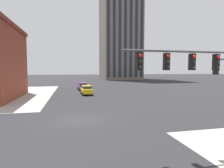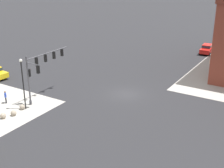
% 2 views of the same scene
% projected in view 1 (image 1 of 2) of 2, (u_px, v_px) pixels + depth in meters
% --- Properties ---
extents(ground_plane, '(320.00, 320.00, 0.00)m').
position_uv_depth(ground_plane, '(79.00, 120.00, 17.10)').
color(ground_plane, '#262628').
extents(traffic_signal_main, '(7.18, 2.09, 5.98)m').
position_uv_depth(traffic_signal_main, '(209.00, 77.00, 10.66)').
color(traffic_signal_main, '#4C4C51').
rests_on(traffic_signal_main, ground).
extents(car_main_northbound_far, '(2.12, 4.51, 1.68)m').
position_uv_depth(car_main_northbound_far, '(82.00, 86.00, 41.51)').
color(car_main_northbound_far, '#7A3389').
rests_on(car_main_northbound_far, ground).
extents(car_main_southbound_far, '(2.03, 4.47, 1.68)m').
position_uv_depth(car_main_southbound_far, '(87.00, 90.00, 34.22)').
color(car_main_southbound_far, gold).
rests_on(car_main_southbound_far, ground).
extents(residential_tower_skyline_right, '(17.61, 18.76, 67.65)m').
position_uv_depth(residential_tower_skyline_right, '(120.00, 7.00, 87.84)').
color(residential_tower_skyline_right, '#70665B').
rests_on(residential_tower_skyline_right, ground).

